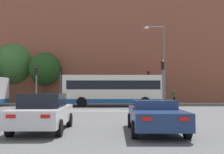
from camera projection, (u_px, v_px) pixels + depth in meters
name	position (u px, v px, depth m)	size (l,w,h in m)	color
stop_line_strip	(103.00, 111.00, 22.65)	(8.35, 0.30, 0.01)	silver
far_pavement	(105.00, 103.00, 34.77)	(69.28, 2.50, 0.01)	#A09B91
brick_civic_building	(106.00, 41.00, 44.63)	(46.74, 12.80, 24.87)	brown
car_saloon_left	(43.00, 112.00, 11.69)	(2.03, 4.51, 1.56)	silver
car_roadster_right	(155.00, 116.00, 11.36)	(2.17, 4.84, 1.29)	navy
bus_crossing_lead	(113.00, 90.00, 29.19)	(10.26, 2.65, 3.20)	silver
traffic_light_far_left	(60.00, 79.00, 33.91)	(0.26, 0.31, 4.46)	slate
traffic_light_near_right	(163.00, 76.00, 24.13)	(0.26, 0.31, 4.26)	slate
traffic_light_near_left	(36.00, 80.00, 23.88)	(0.26, 0.31, 3.78)	slate
traffic_light_far_right	(149.00, 82.00, 34.21)	(0.26, 0.31, 3.97)	slate
street_lamp_junction	(161.00, 58.00, 28.09)	(2.12, 0.36, 8.18)	slate
pedestrian_waiting	(174.00, 95.00, 35.75)	(0.36, 0.45, 1.68)	black
pedestrian_walking_east	(74.00, 96.00, 34.42)	(0.45, 0.36, 1.56)	black
tree_kerbside	(15.00, 64.00, 39.05)	(5.66, 5.66, 8.21)	#4C3823
tree_distant	(45.00, 69.00, 37.14)	(4.15, 4.15, 6.64)	#4C3823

